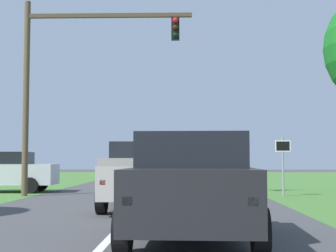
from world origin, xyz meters
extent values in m
plane|color=#424244|center=(0.00, 9.31, 0.00)|extent=(120.00, 120.00, 0.00)
cube|color=black|center=(1.50, 5.55, 0.83)|extent=(2.20, 4.50, 0.94)
cube|color=black|center=(1.51, 5.77, 1.59)|extent=(1.90, 2.81, 0.59)
cube|color=red|center=(0.58, 3.39, 0.87)|extent=(0.14, 0.06, 0.12)
cube|color=red|center=(2.26, 3.33, 0.87)|extent=(0.14, 0.06, 0.12)
cylinder|color=black|center=(0.52, 6.95, 0.36)|extent=(0.27, 0.73, 0.72)
cylinder|color=black|center=(2.57, 6.88, 0.36)|extent=(0.27, 0.73, 0.72)
cylinder|color=black|center=(0.43, 4.21, 0.36)|extent=(0.27, 0.73, 0.72)
cylinder|color=black|center=(2.48, 4.14, 0.36)|extent=(0.27, 0.73, 0.72)
cube|color=#B7B2A8|center=(0.25, 11.60, 0.83)|extent=(2.10, 5.41, 0.87)
cube|color=black|center=(0.24, 11.33, 1.60)|extent=(1.83, 2.06, 0.66)
cube|color=#9C978F|center=(0.23, 9.92, 1.37)|extent=(1.97, 2.07, 0.20)
cube|color=red|center=(-0.62, 8.93, 0.88)|extent=(0.14, 0.06, 0.12)
cube|color=red|center=(1.07, 8.92, 0.88)|extent=(0.14, 0.06, 0.12)
cylinder|color=black|center=(-0.77, 13.28, 0.40)|extent=(0.25, 0.80, 0.80)
cylinder|color=black|center=(1.29, 13.26, 0.40)|extent=(0.25, 0.80, 0.80)
cylinder|color=black|center=(-0.79, 9.93, 0.40)|extent=(0.25, 0.80, 0.80)
cylinder|color=black|center=(1.26, 9.92, 0.40)|extent=(0.25, 0.80, 0.80)
cylinder|color=brown|center=(-4.87, 16.44, 3.89)|extent=(0.24, 0.24, 7.77)
cube|color=#4C3D2B|center=(-1.57, 16.44, 7.17)|extent=(6.60, 0.16, 0.16)
cube|color=black|center=(1.07, 16.44, 6.62)|extent=(0.32, 0.28, 0.90)
sphere|color=red|center=(1.07, 16.29, 6.92)|extent=(0.22, 0.22, 0.22)
sphere|color=black|center=(1.07, 16.29, 6.62)|extent=(0.22, 0.22, 0.22)
sphere|color=black|center=(1.07, 16.29, 6.32)|extent=(0.22, 0.22, 0.22)
cylinder|color=gray|center=(5.27, 16.62, 1.16)|extent=(0.08, 0.08, 2.31)
cube|color=white|center=(5.27, 16.59, 1.96)|extent=(0.60, 0.03, 0.44)
cube|color=black|center=(5.27, 16.57, 1.96)|extent=(0.52, 0.01, 0.36)
cube|color=silver|center=(-6.52, 18.80, 0.79)|extent=(4.58, 2.08, 0.89)
cube|color=red|center=(-4.27, 18.11, 0.83)|extent=(0.07, 0.14, 0.12)
cube|color=red|center=(-4.33, 19.67, 0.83)|extent=(0.07, 0.14, 0.12)
cylinder|color=black|center=(-5.09, 17.90, 0.34)|extent=(0.69, 0.26, 0.68)
cylinder|color=black|center=(-5.16, 19.80, 0.34)|extent=(0.69, 0.26, 0.68)
camera|label=1|loc=(1.32, -3.52, 1.44)|focal=54.59mm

